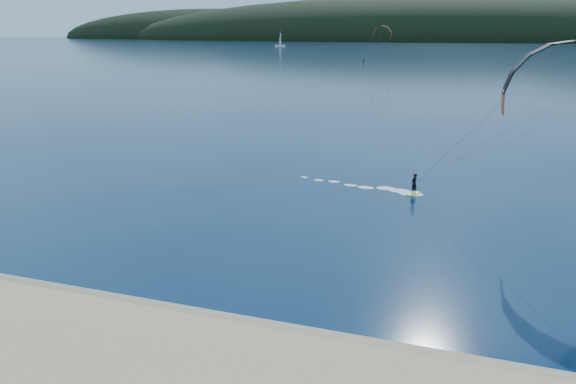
{
  "coord_description": "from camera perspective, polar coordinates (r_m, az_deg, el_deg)",
  "views": [
    {
      "loc": [
        11.59,
        -14.45,
        12.94
      ],
      "look_at": [
        3.67,
        10.0,
        5.0
      ],
      "focal_mm": 32.83,
      "sensor_mm": 36.0,
      "label": 1
    }
  ],
  "objects": [
    {
      "name": "sailboat",
      "position": [
        445.22,
        -0.86,
        15.6
      ],
      "size": [
        8.49,
        5.44,
        12.02
      ],
      "color": "white",
      "rests_on": "ground"
    },
    {
      "name": "wet_sand",
      "position": [
        25.68,
        -11.98,
        -13.37
      ],
      "size": [
        220.0,
        2.5,
        0.1
      ],
      "color": "#957D57",
      "rests_on": "ground"
    },
    {
      "name": "kitesurfer_near",
      "position": [
        38.83,
        26.87,
        8.47
      ],
      "size": [
        23.94,
        7.52,
        12.39
      ],
      "color": "#BFF11C",
      "rests_on": "ground"
    },
    {
      "name": "kitesurfer_far",
      "position": [
        211.23,
        10.11,
        16.31
      ],
      "size": [
        12.11,
        7.1,
        13.99
      ],
      "color": "#BFF11C",
      "rests_on": "ground"
    },
    {
      "name": "ground",
      "position": [
        22.6,
        -17.88,
        -18.71
      ],
      "size": [
        1800.0,
        1800.0,
        0.0
      ],
      "primitive_type": "plane",
      "color": "#081E3D",
      "rests_on": "ground"
    },
    {
      "name": "headland",
      "position": [
        759.93,
        17.78,
        15.4
      ],
      "size": [
        1200.0,
        310.0,
        140.0
      ],
      "color": "black",
      "rests_on": "ground"
    }
  ]
}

